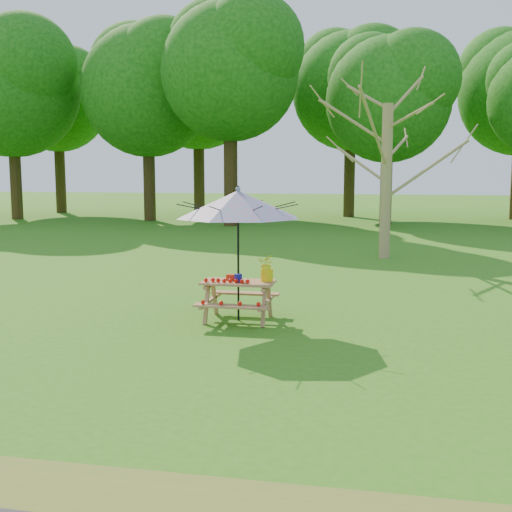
% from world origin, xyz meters
% --- Properties ---
extents(treeline, '(60.00, 12.00, 16.00)m').
position_xyz_m(treeline, '(0.00, 22.00, 8.00)').
color(treeline, '#11520E').
rests_on(treeline, ground).
extents(bare_tree, '(5.91, 5.91, 10.06)m').
position_xyz_m(bare_tree, '(6.08, 11.56, 6.11)').
color(bare_tree, '#968251').
rests_on(bare_tree, ground).
extents(picnic_table, '(1.20, 1.32, 0.67)m').
position_xyz_m(picnic_table, '(3.69, 3.23, 0.33)').
color(picnic_table, '#A06948').
rests_on(picnic_table, ground).
extents(patio_umbrella, '(2.48, 2.48, 2.25)m').
position_xyz_m(patio_umbrella, '(3.69, 3.24, 1.95)').
color(patio_umbrella, black).
rests_on(patio_umbrella, ground).
extents(produce_bins, '(0.29, 0.35, 0.13)m').
position_xyz_m(produce_bins, '(3.63, 3.26, 0.72)').
color(produce_bins, red).
rests_on(produce_bins, picnic_table).
extents(tomatoes_row, '(0.77, 0.13, 0.07)m').
position_xyz_m(tomatoes_row, '(3.54, 3.06, 0.71)').
color(tomatoes_row, red).
rests_on(tomatoes_row, picnic_table).
extents(flower_bucket, '(0.28, 0.24, 0.45)m').
position_xyz_m(flower_bucket, '(4.16, 3.32, 0.91)').
color(flower_bucket, yellow).
rests_on(flower_bucket, picnic_table).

